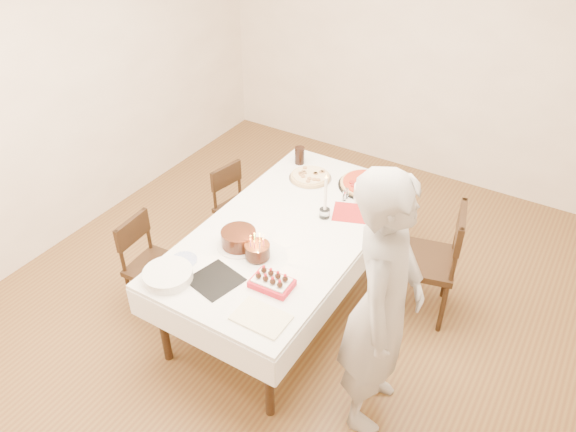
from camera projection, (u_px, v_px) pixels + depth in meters
The scene contains 22 objects.
floor at pixel (294, 302), 4.54m from camera, with size 5.00×5.00×0.00m, color brown.
wall_back at pixel (427, 48), 5.47m from camera, with size 4.50×0.04×2.70m, color white.
wall_left at pixel (66, 87), 4.70m from camera, with size 0.04×5.00×2.70m, color white.
dining_table at pixel (288, 267), 4.33m from camera, with size 1.14×2.14×0.75m, color white.
chair_right_savory at pixel (424, 260), 4.21m from camera, with size 0.50×0.50×0.98m, color black, non-canonical shape.
chair_left_savory at pixel (241, 210), 4.92m from camera, with size 0.40×0.40×0.77m, color black, non-canonical shape.
chair_left_dessert at pixel (156, 267), 4.27m from camera, with size 0.41×0.41×0.81m, color black, non-canonical shape.
person at pixel (383, 307), 3.23m from camera, with size 0.67×0.44×1.83m, color #A7A29E.
pizza_white at pixel (310, 177), 4.64m from camera, with size 0.35×0.35×0.04m, color beige.
pizza_pepperoni at pixel (366, 184), 4.55m from camera, with size 0.45×0.45×0.04m, color red.
red_placemat at pixel (350, 213), 4.26m from camera, with size 0.25×0.25×0.01m, color #B21E1E.
pasta_bowl at pixel (374, 193), 4.38m from camera, with size 0.31×0.31×0.10m, color white.
taper_candle at pixel (325, 196), 4.11m from camera, with size 0.08×0.08×0.37m, color white.
shaker_pair at pixel (344, 196), 4.37m from camera, with size 0.07×0.07×0.09m, color white, non-canonical shape.
cola_glass at pixel (300, 155), 4.81m from camera, with size 0.08×0.08×0.15m, color black.
layer_cake at pixel (239, 239), 3.90m from camera, with size 0.31×0.31×0.12m, color #35180D.
cake_board at pixel (215, 280), 3.65m from camera, with size 0.29×0.29×0.01m, color black.
birthday_cake at pixel (257, 247), 3.78m from camera, with size 0.17×0.17×0.16m, color #351D0E.
strawberry_box at pixel (272, 282), 3.58m from camera, with size 0.27×0.18×0.07m, color #AA1320, non-canonical shape.
box_lid at pixel (261, 318), 3.37m from camera, with size 0.33×0.22×0.03m, color beige.
plate_stack at pixel (168, 275), 3.64m from camera, with size 0.32×0.32×0.07m, color white.
china_plate at pixel (184, 260), 3.81m from camera, with size 0.18×0.18×0.01m, color white.
Camera 1 is at (1.67, -2.81, 3.23)m, focal length 35.00 mm.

